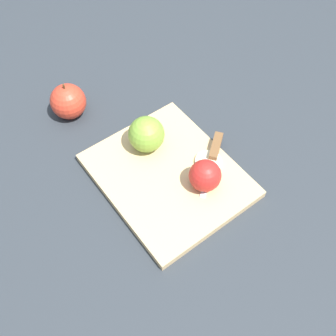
% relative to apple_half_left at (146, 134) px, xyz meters
% --- Properties ---
extents(ground_plane, '(4.00, 4.00, 0.00)m').
position_rel_apple_half_left_xyz_m(ground_plane, '(0.09, -0.02, -0.06)').
color(ground_plane, '#282D33').
extents(cutting_board, '(0.37, 0.32, 0.02)m').
position_rel_apple_half_left_xyz_m(cutting_board, '(0.09, -0.02, -0.05)').
color(cutting_board, tan).
rests_on(cutting_board, ground_plane).
extents(apple_half_left, '(0.09, 0.09, 0.09)m').
position_rel_apple_half_left_xyz_m(apple_half_left, '(0.00, 0.00, 0.00)').
color(apple_half_left, olive).
rests_on(apple_half_left, cutting_board).
extents(apple_half_right, '(0.07, 0.07, 0.07)m').
position_rel_apple_half_left_xyz_m(apple_half_right, '(0.17, 0.02, -0.01)').
color(apple_half_right, red).
rests_on(apple_half_right, cutting_board).
extents(knife, '(0.11, 0.16, 0.02)m').
position_rel_apple_half_left_xyz_m(knife, '(0.12, 0.10, -0.03)').
color(knife, silver).
rests_on(knife, cutting_board).
extents(apple_slice, '(0.06, 0.06, 0.01)m').
position_rel_apple_half_left_xyz_m(apple_slice, '(0.14, 0.07, -0.04)').
color(apple_slice, beige).
rests_on(apple_slice, cutting_board).
extents(apple_whole, '(0.09, 0.09, 0.10)m').
position_rel_apple_half_left_xyz_m(apple_whole, '(-0.23, -0.07, -0.02)').
color(apple_whole, red).
rests_on(apple_whole, ground_plane).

